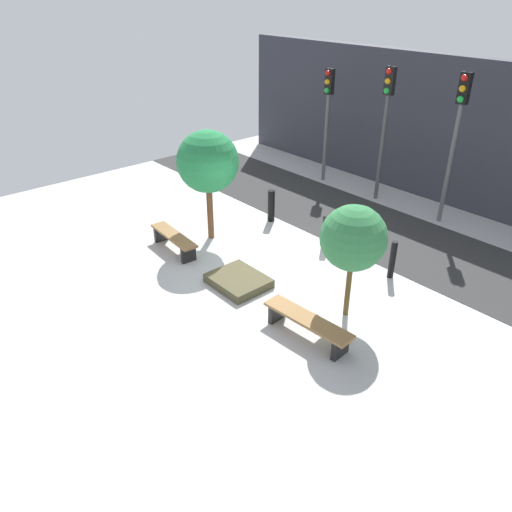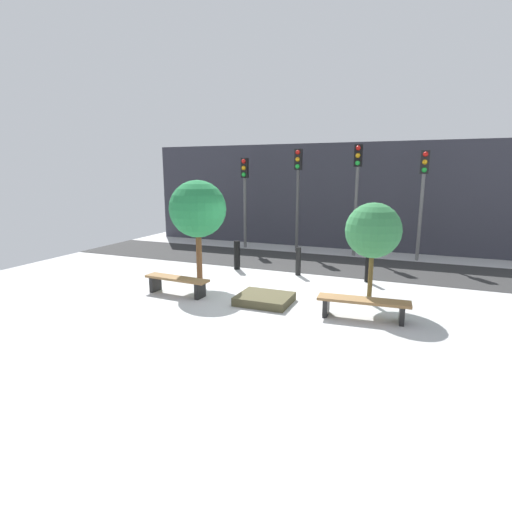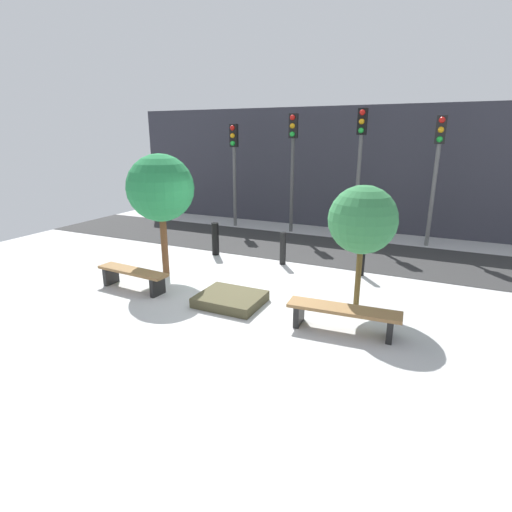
% 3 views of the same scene
% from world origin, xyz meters
% --- Properties ---
extents(ground_plane, '(18.00, 18.00, 0.00)m').
position_xyz_m(ground_plane, '(0.00, 0.00, 0.00)').
color(ground_plane, '#B6B6B6').
extents(road_strip, '(18.00, 3.07, 0.01)m').
position_xyz_m(road_strip, '(0.00, 3.93, 0.01)').
color(road_strip, '#2F2F2F').
rests_on(road_strip, ground).
extents(building_facade, '(16.20, 0.50, 4.23)m').
position_xyz_m(building_facade, '(0.00, 7.23, 2.11)').
color(building_facade, '#33333D').
rests_on(building_facade, ground).
extents(bench_left, '(1.78, 0.50, 0.45)m').
position_xyz_m(bench_left, '(-2.32, -0.93, 0.33)').
color(bench_left, black).
rests_on(bench_left, ground).
extents(bench_right, '(1.95, 0.55, 0.44)m').
position_xyz_m(bench_right, '(2.32, -0.93, 0.32)').
color(bench_right, black).
rests_on(bench_right, ground).
extents(planter_bed, '(1.26, 1.06, 0.20)m').
position_xyz_m(planter_bed, '(0.00, -0.73, 0.10)').
color(planter_bed, '#4B462E').
rests_on(planter_bed, ground).
extents(tree_behind_left_bench, '(1.56, 1.56, 2.88)m').
position_xyz_m(tree_behind_left_bench, '(-2.32, 0.23, 2.08)').
color(tree_behind_left_bench, brown).
rests_on(tree_behind_left_bench, ground).
extents(tree_behind_right_bench, '(1.29, 1.29, 2.40)m').
position_xyz_m(tree_behind_right_bench, '(2.32, 0.23, 1.75)').
color(tree_behind_right_bench, brown).
rests_on(tree_behind_right_bench, ground).
extents(bollard_far_left, '(0.20, 0.20, 0.93)m').
position_xyz_m(bollard_far_left, '(-2.05, 2.14, 0.46)').
color(bollard_far_left, black).
rests_on(bollard_far_left, ground).
extents(bollard_left, '(0.16, 0.16, 0.86)m').
position_xyz_m(bollard_left, '(0.00, 2.14, 0.43)').
color(bollard_left, black).
rests_on(bollard_left, ground).
extents(bollard_center, '(0.14, 0.14, 0.92)m').
position_xyz_m(bollard_center, '(2.05, 2.14, 0.46)').
color(bollard_center, black).
rests_on(bollard_center, ground).
extents(traffic_light_west, '(0.28, 0.27, 3.64)m').
position_xyz_m(traffic_light_west, '(-3.34, 5.75, 2.52)').
color(traffic_light_west, '#575757').
rests_on(traffic_light_west, ground).
extents(traffic_light_mid_west, '(0.28, 0.27, 3.95)m').
position_xyz_m(traffic_light_mid_west, '(-1.11, 5.75, 2.71)').
color(traffic_light_mid_west, '#4A4A4A').
rests_on(traffic_light_mid_west, ground).
extents(traffic_light_mid_east, '(0.28, 0.27, 4.05)m').
position_xyz_m(traffic_light_mid_east, '(1.11, 5.75, 2.78)').
color(traffic_light_mid_east, '#585858').
rests_on(traffic_light_mid_east, ground).
extents(traffic_light_east, '(0.28, 0.27, 3.80)m').
position_xyz_m(traffic_light_east, '(3.34, 5.75, 2.62)').
color(traffic_light_east, slate).
rests_on(traffic_light_east, ground).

